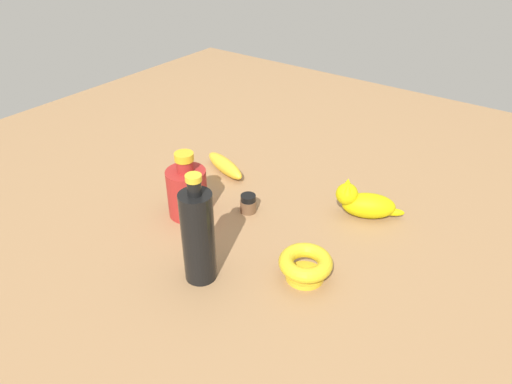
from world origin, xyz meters
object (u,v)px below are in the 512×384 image
object	(u,v)px
nail_polish_jar	(248,203)
banana	(225,165)
cat_figurine	(364,202)
bottle_tall	(198,236)
bottle_short	(187,191)
bowl	(305,264)

from	to	relation	value
nail_polish_jar	banana	bearing A→B (deg)	-34.42
cat_figurine	nail_polish_jar	xyz separation A→B (m)	(0.22, 0.14, -0.01)
bottle_tall	nail_polish_jar	world-z (taller)	bottle_tall
cat_figurine	banana	xyz separation A→B (m)	(0.38, 0.03, -0.02)
banana	bottle_tall	distance (m)	0.41
cat_figurine	bottle_short	xyz separation A→B (m)	(0.32, 0.23, 0.03)
bowl	nail_polish_jar	bearing A→B (deg)	-27.30
bottle_tall	bottle_short	bearing A→B (deg)	-40.70
bottle_short	nail_polish_jar	world-z (taller)	bottle_short
bottle_tall	bowl	bearing A→B (deg)	-145.14
banana	bowl	xyz separation A→B (m)	(-0.38, 0.22, 0.01)
nail_polish_jar	bowl	bearing A→B (deg)	152.70
bottle_tall	nail_polish_jar	distance (m)	0.25
bottle_tall	nail_polish_jar	size ratio (longest dim) A/B	5.18
nail_polish_jar	bowl	distance (m)	0.25
bottle_short	bottle_tall	bearing A→B (deg)	139.30
bottle_short	bowl	bearing A→B (deg)	175.28
banana	nail_polish_jar	xyz separation A→B (m)	(-0.16, 0.11, 0.00)
bottle_tall	bowl	xyz separation A→B (m)	(-0.16, -0.11, -0.06)
bowl	cat_figurine	bearing A→B (deg)	-89.67
bottle_tall	banana	bearing A→B (deg)	-57.13
banana	bowl	world-z (taller)	bowl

